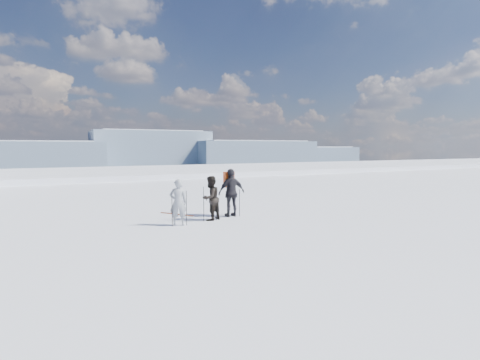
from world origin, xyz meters
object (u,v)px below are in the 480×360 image
object	(u,v)px
skier_pack	(232,193)
skier_grey	(178,202)
skis_loose	(175,214)
skier_dark	(211,198)

from	to	relation	value
skier_pack	skier_grey	bearing A→B (deg)	15.60
skier_pack	skis_loose	xyz separation A→B (m)	(-1.99, 1.44, -0.98)
skier_grey	skier_dark	xyz separation A→B (m)	(1.44, 0.41, 0.02)
skier_grey	skis_loose	world-z (taller)	skier_grey
skier_grey	skis_loose	distance (m)	2.41
skier_dark	skier_pack	world-z (taller)	skier_pack
skier_dark	skis_loose	size ratio (longest dim) A/B	1.04
skier_dark	skier_grey	bearing A→B (deg)	-13.44
skier_grey	skier_dark	world-z (taller)	skier_dark
skier_dark	skis_loose	distance (m)	2.19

